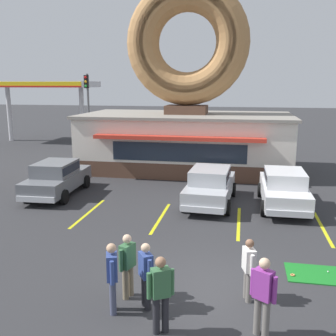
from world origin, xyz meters
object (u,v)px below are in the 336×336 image
at_px(pedestrian_blue_sweater_man, 161,291).
at_px(pedestrian_leather_jacket_man, 263,293).
at_px(pedestrian_crossing_woman, 128,263).
at_px(trash_bin, 69,168).
at_px(pedestrian_clipboard_woman, 112,275).
at_px(pedestrian_beanie_man, 249,267).
at_px(golf_ball, 328,272).
at_px(car_grey, 57,177).
at_px(car_silver, 210,184).
at_px(traffic_light_pole, 88,104).
at_px(pedestrian_hooded_kid, 146,273).
at_px(car_white, 284,187).

xyz_separation_m(pedestrian_blue_sweater_man, pedestrian_leather_jacket_man, (2.06, 0.28, 0.02)).
distance_m(pedestrian_crossing_woman, trash_bin, 13.45).
height_order(pedestrian_clipboard_woman, pedestrian_beanie_man, pedestrian_clipboard_woman).
xyz_separation_m(golf_ball, pedestrian_leather_jacket_man, (-1.93, -3.15, 0.91)).
height_order(golf_ball, car_grey, car_grey).
xyz_separation_m(golf_ball, pedestrian_beanie_man, (-2.20, -1.79, 0.80)).
relative_size(car_silver, pedestrian_blue_sweater_man, 2.72).
distance_m(trash_bin, traffic_light_pole, 7.68).
xyz_separation_m(pedestrian_blue_sweater_man, pedestrian_crossing_woman, (-1.07, 1.22, -0.05)).
height_order(car_grey, pedestrian_leather_jacket_man, pedestrian_leather_jacket_man).
distance_m(pedestrian_hooded_kid, trash_bin, 14.05).
distance_m(pedestrian_hooded_kid, pedestrian_clipboard_woman, 0.77).
xyz_separation_m(car_grey, pedestrian_hooded_kid, (6.37, -8.45, 0.01)).
distance_m(pedestrian_blue_sweater_man, trash_bin, 15.05).
bearing_deg(pedestrian_clipboard_woman, pedestrian_hooded_kid, 24.12).
height_order(golf_ball, pedestrian_leather_jacket_man, pedestrian_leather_jacket_man).
relative_size(car_grey, pedestrian_clipboard_woman, 2.77).
bearing_deg(traffic_light_pole, car_grey, -76.29).
bearing_deg(traffic_light_pole, pedestrian_leather_jacket_man, -59.30).
bearing_deg(pedestrian_hooded_kid, car_white, 65.61).
height_order(pedestrian_leather_jacket_man, pedestrian_crossing_woman, pedestrian_leather_jacket_man).
xyz_separation_m(car_silver, pedestrian_blue_sweater_man, (-0.25, -9.22, 0.08)).
bearing_deg(car_silver, pedestrian_crossing_woman, -99.36).
distance_m(car_silver, pedestrian_clipboard_woman, 8.81).
relative_size(pedestrian_blue_sweater_man, pedestrian_hooded_kid, 1.07).
bearing_deg(pedestrian_leather_jacket_man, car_white, 82.05).
xyz_separation_m(car_grey, pedestrian_leather_jacket_man, (8.96, -9.02, 0.09)).
xyz_separation_m(pedestrian_clipboard_woman, traffic_light_pole, (-8.19, 19.08, 2.78)).
xyz_separation_m(car_silver, pedestrian_clipboard_woman, (-1.47, -8.68, 0.06)).
xyz_separation_m(pedestrian_clipboard_woman, trash_bin, (-6.68, 12.27, -0.43)).
bearing_deg(pedestrian_blue_sweater_man, car_white, 70.41).
height_order(car_grey, car_silver, same).
bearing_deg(traffic_light_pole, pedestrian_blue_sweater_man, -64.36).
bearing_deg(golf_ball, pedestrian_clipboard_woman, -151.03).
relative_size(golf_ball, pedestrian_blue_sweater_man, 0.02).
relative_size(golf_ball, pedestrian_beanie_man, 0.03).
xyz_separation_m(pedestrian_hooded_kid, trash_bin, (-7.38, 11.95, -0.38)).
xyz_separation_m(car_white, traffic_light_pole, (-12.74, 10.26, 2.84)).
bearing_deg(car_silver, pedestrian_beanie_man, -78.45).
relative_size(pedestrian_blue_sweater_man, pedestrian_clipboard_woman, 1.02).
xyz_separation_m(pedestrian_hooded_kid, pedestrian_clipboard_woman, (-0.70, -0.31, 0.05)).
bearing_deg(pedestrian_hooded_kid, car_silver, 84.72).
height_order(pedestrian_hooded_kid, pedestrian_clipboard_woman, pedestrian_clipboard_woman).
bearing_deg(car_grey, pedestrian_blue_sweater_man, -53.45).
xyz_separation_m(golf_ball, car_silver, (-3.75, 5.79, 0.82)).
xyz_separation_m(car_white, pedestrian_leather_jacket_man, (-1.27, -9.08, 0.09)).
height_order(pedestrian_blue_sweater_man, pedestrian_clipboard_woman, pedestrian_blue_sweater_man).
relative_size(pedestrian_blue_sweater_man, pedestrian_beanie_man, 1.09).
height_order(pedestrian_hooded_kid, pedestrian_beanie_man, pedestrian_hooded_kid).
distance_m(golf_ball, pedestrian_crossing_woman, 5.59).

